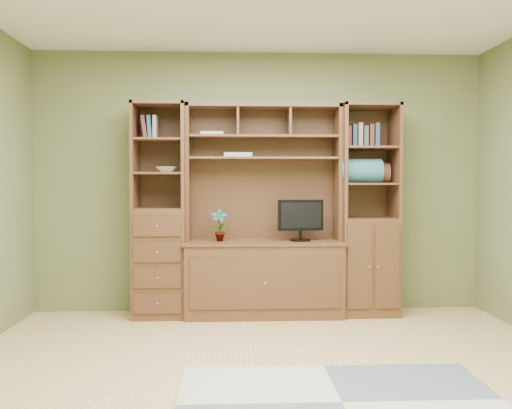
{
  "coord_description": "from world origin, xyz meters",
  "views": [
    {
      "loc": [
        -0.29,
        -3.47,
        1.27
      ],
      "look_at": [
        -0.07,
        1.2,
        1.1
      ],
      "focal_mm": 38.0,
      "sensor_mm": 36.0,
      "label": 1
    }
  ],
  "objects": [
    {
      "name": "room",
      "position": [
        0.0,
        0.0,
        1.3
      ],
      "size": [
        4.6,
        4.1,
        2.64
      ],
      "color": "tan",
      "rests_on": "ground"
    },
    {
      "name": "center_hutch",
      "position": [
        0.03,
        1.73,
        1.02
      ],
      "size": [
        1.54,
        0.53,
        2.05
      ],
      "primitive_type": "cube",
      "color": "#53311D",
      "rests_on": "ground"
    },
    {
      "name": "left_tower",
      "position": [
        -0.97,
        1.77,
        1.02
      ],
      "size": [
        0.5,
        0.45,
        2.05
      ],
      "primitive_type": "cube",
      "color": "#53311D",
      "rests_on": "ground"
    },
    {
      "name": "right_tower",
      "position": [
        1.06,
        1.77,
        1.02
      ],
      "size": [
        0.55,
        0.45,
        2.05
      ],
      "primitive_type": "cube",
      "color": "#53311D",
      "rests_on": "ground"
    },
    {
      "name": "rug",
      "position": [
        0.35,
        -0.42,
        0.01
      ],
      "size": [
        1.92,
        1.29,
        0.01
      ],
      "primitive_type": "cube",
      "rotation": [
        0.0,
        0.0,
        -0.0
      ],
      "color": "#929697",
      "rests_on": "ground"
    },
    {
      "name": "monitor",
      "position": [
        0.38,
        1.7,
        1.0
      ],
      "size": [
        0.47,
        0.25,
        0.55
      ],
      "primitive_type": "cube",
      "rotation": [
        0.0,
        0.0,
        0.13
      ],
      "color": "black",
      "rests_on": "center_hutch"
    },
    {
      "name": "orchid",
      "position": [
        -0.4,
        1.7,
        0.88
      ],
      "size": [
        0.16,
        0.11,
        0.31
      ],
      "primitive_type": "imported",
      "color": "#AF483B",
      "rests_on": "center_hutch"
    },
    {
      "name": "magazines",
      "position": [
        -0.22,
        1.82,
        1.56
      ],
      "size": [
        0.27,
        0.2,
        0.04
      ],
      "primitive_type": "cube",
      "color": "#B3AC99",
      "rests_on": "center_hutch"
    },
    {
      "name": "bowl",
      "position": [
        -0.9,
        1.77,
        1.42
      ],
      "size": [
        0.21,
        0.21,
        0.05
      ],
      "primitive_type": "imported",
      "color": "silver",
      "rests_on": "left_tower"
    },
    {
      "name": "blanket_teal",
      "position": [
        0.97,
        1.73,
        1.41
      ],
      "size": [
        0.4,
        0.23,
        0.23
      ],
      "primitive_type": "cube",
      "color": "#2B6771",
      "rests_on": "right_tower"
    },
    {
      "name": "blanket_red",
      "position": [
        1.1,
        1.85,
        1.39
      ],
      "size": [
        0.36,
        0.2,
        0.2
      ],
      "primitive_type": "cube",
      "color": "brown",
      "rests_on": "right_tower"
    }
  ]
}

